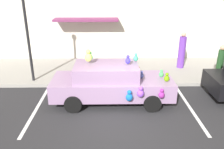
{
  "coord_description": "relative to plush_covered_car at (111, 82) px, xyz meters",
  "views": [
    {
      "loc": [
        -0.35,
        -6.56,
        4.36
      ],
      "look_at": [
        -0.19,
        2.26,
        0.9
      ],
      "focal_mm": 36.68,
      "sensor_mm": 36.0,
      "label": 1
    }
  ],
  "objects": [
    {
      "name": "parking_stripe_rear",
      "position": [
        -2.82,
        -0.66,
        -0.8
      ],
      "size": [
        0.12,
        3.6,
        0.01
      ],
      "primitive_type": "cube",
      "color": "silver",
      "rests_on": "ground"
    },
    {
      "name": "ground_plane",
      "position": [
        0.25,
        -1.66,
        -0.8
      ],
      "size": [
        60.0,
        60.0,
        0.0
      ],
      "primitive_type": "plane",
      "color": "#262628"
    },
    {
      "name": "sidewalk",
      "position": [
        0.25,
        3.34,
        -0.73
      ],
      "size": [
        24.0,
        4.0,
        0.15
      ],
      "primitive_type": "cube",
      "color": "gray",
      "rests_on": "ground"
    },
    {
      "name": "teddy_bear_on_sidewalk",
      "position": [
        1.24,
        1.9,
        -0.35
      ],
      "size": [
        0.34,
        0.29,
        0.65
      ],
      "color": "#9E723D",
      "rests_on": "sidewalk"
    },
    {
      "name": "plush_covered_car",
      "position": [
        0.0,
        0.0,
        0.0
      ],
      "size": [
        4.66,
        2.02,
        2.13
      ],
      "color": "#94749B",
      "rests_on": "ground"
    },
    {
      "name": "street_lamp_post",
      "position": [
        -3.64,
        1.84,
        1.89
      ],
      "size": [
        0.28,
        0.28,
        4.19
      ],
      "color": "black",
      "rests_on": "sidewalk"
    },
    {
      "name": "parking_stripe_front",
      "position": [
        3.0,
        -0.66,
        -0.8
      ],
      "size": [
        0.12,
        3.6,
        0.01
      ],
      "primitive_type": "cube",
      "color": "silver",
      "rests_on": "ground"
    },
    {
      "name": "pedestrian_walking_past",
      "position": [
        3.84,
        3.55,
        0.24
      ],
      "size": [
        0.37,
        0.37,
        1.92
      ],
      "color": "#6634A8",
      "rests_on": "sidewalk"
    },
    {
      "name": "storefront_building",
      "position": [
        0.23,
        5.48,
        2.39
      ],
      "size": [
        24.0,
        1.25,
        6.4
      ],
      "color": "beige",
      "rests_on": "ground"
    },
    {
      "name": "pedestrian_near_shopfront",
      "position": [
        5.17,
        1.93,
        0.12
      ],
      "size": [
        0.3,
        0.3,
        1.64
      ],
      "color": "#1E421F",
      "rests_on": "sidewalk"
    }
  ]
}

